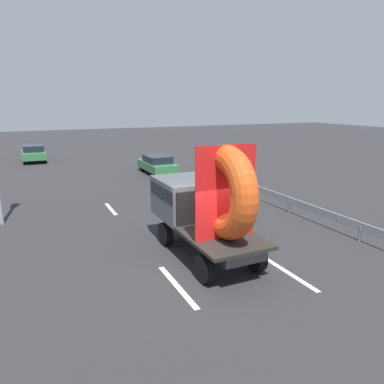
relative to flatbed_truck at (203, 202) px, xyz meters
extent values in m
plane|color=#28282B|center=(-0.21, -1.07, -1.75)|extent=(120.00, 120.00, 0.00)
cylinder|color=black|center=(-0.85, 1.17, -1.35)|extent=(0.28, 0.81, 0.81)
cylinder|color=black|center=(0.85, 1.17, -1.35)|extent=(0.28, 0.81, 0.81)
cylinder|color=black|center=(-0.85, -1.82, -1.35)|extent=(0.28, 0.81, 0.81)
cylinder|color=black|center=(0.85, -1.82, -1.35)|extent=(0.28, 0.81, 0.81)
cube|color=black|center=(0.00, -0.18, -0.94)|extent=(1.30, 4.90, 0.25)
cube|color=#4C5156|center=(0.00, 1.17, -0.14)|extent=(2.00, 2.20, 1.35)
cube|color=black|center=(0.00, 1.12, 0.16)|extent=(2.02, 2.09, 0.44)
cube|color=black|center=(0.00, -1.28, -0.77)|extent=(2.00, 2.70, 0.10)
cube|color=black|center=(0.00, 0.02, -0.17)|extent=(1.80, 0.08, 1.10)
torus|color=#D84C19|center=(0.00, -1.43, 0.63)|extent=(0.74, 2.69, 2.69)
cube|color=red|center=(0.00, -1.43, 0.63)|extent=(1.90, 0.03, 2.69)
cylinder|color=black|center=(2.52, 14.76, -1.45)|extent=(0.21, 0.60, 0.60)
cylinder|color=black|center=(3.98, 14.76, -1.45)|extent=(0.21, 0.60, 0.60)
cylinder|color=black|center=(2.52, 12.25, -1.45)|extent=(0.21, 0.60, 0.60)
cylinder|color=black|center=(3.98, 12.25, -1.45)|extent=(0.21, 0.60, 0.60)
cube|color=#33723F|center=(3.25, 13.50, -1.20)|extent=(1.68, 3.91, 0.51)
cube|color=black|center=(3.25, 13.41, -0.71)|extent=(1.51, 2.19, 0.47)
cube|color=gray|center=(5.56, 4.34, -1.20)|extent=(0.06, 15.43, 0.32)
cylinder|color=slate|center=(5.56, -1.45, -1.48)|extent=(0.10, 0.10, 0.55)
cylinder|color=slate|center=(5.56, 2.41, -1.48)|extent=(0.10, 0.10, 0.55)
cylinder|color=slate|center=(5.56, 6.27, -1.48)|extent=(0.10, 0.10, 0.55)
cylinder|color=slate|center=(5.56, 10.13, -1.48)|extent=(0.10, 0.10, 0.55)
cube|color=beige|center=(-1.62, -1.71, -1.75)|extent=(0.16, 2.54, 0.01)
cube|color=beige|center=(-1.62, 6.31, -1.75)|extent=(0.16, 2.06, 0.01)
cube|color=beige|center=(1.62, -2.32, -1.75)|extent=(0.16, 2.55, 0.01)
cube|color=beige|center=(1.62, 5.38, -1.75)|extent=(0.16, 2.75, 0.01)
cylinder|color=black|center=(-3.55, 21.71, -1.44)|extent=(0.22, 0.63, 0.63)
cylinder|color=black|center=(-5.08, 21.71, -1.44)|extent=(0.22, 0.63, 0.63)
cylinder|color=black|center=(-3.55, 24.36, -1.44)|extent=(0.22, 0.63, 0.63)
cylinder|color=black|center=(-5.08, 24.36, -1.44)|extent=(0.22, 0.63, 0.63)
cube|color=#33723F|center=(-4.31, 23.04, -1.17)|extent=(1.77, 4.13, 0.54)
cube|color=black|center=(-4.31, 23.13, -0.65)|extent=(1.59, 2.31, 0.49)
camera|label=1|loc=(-5.02, -9.94, 3.10)|focal=33.85mm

